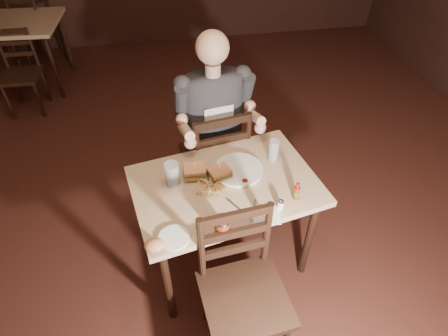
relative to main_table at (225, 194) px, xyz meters
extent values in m
plane|color=#33140F|center=(-0.08, 0.32, -0.68)|extent=(7.00, 7.00, 0.00)
cube|color=tan|center=(0.00, 0.00, 0.07)|extent=(1.20, 0.91, 0.04)
cylinder|color=black|center=(-0.41, -0.37, -0.31)|extent=(0.05, 0.05, 0.73)
cylinder|color=black|center=(-0.52, 0.20, -0.31)|extent=(0.05, 0.05, 0.73)
cylinder|color=black|center=(0.52, -0.20, -0.31)|extent=(0.05, 0.05, 0.73)
cylinder|color=black|center=(0.41, 0.37, -0.31)|extent=(0.05, 0.05, 0.73)
cube|color=tan|center=(-1.77, 2.82, 0.07)|extent=(0.85, 0.85, 0.04)
cylinder|color=black|center=(-2.07, 3.16, -0.31)|extent=(0.04, 0.04, 0.73)
cylinder|color=black|center=(-1.47, 2.48, -0.31)|extent=(0.04, 0.04, 0.73)
cylinder|color=black|center=(-1.43, 3.12, -0.31)|extent=(0.04, 0.04, 0.73)
cylinder|color=white|center=(0.10, 0.09, 0.10)|extent=(0.34, 0.34, 0.02)
ellipsoid|color=maroon|center=(0.11, -0.02, 0.11)|extent=(0.05, 0.05, 0.01)
cylinder|color=silver|center=(-0.30, 0.05, 0.17)|extent=(0.10, 0.10, 0.16)
cylinder|color=silver|center=(0.34, 0.17, 0.17)|extent=(0.07, 0.07, 0.15)
cube|color=white|center=(0.18, -0.28, 0.09)|extent=(0.17, 0.17, 0.00)
cube|color=silver|center=(0.04, -0.22, 0.10)|extent=(0.11, 0.18, 0.00)
cube|color=silver|center=(0.12, -0.24, 0.10)|extent=(0.07, 0.15, 0.00)
cylinder|color=white|center=(-0.33, -0.35, 0.10)|extent=(0.19, 0.19, 0.01)
ellipsoid|color=tan|center=(-0.43, -0.41, 0.14)|extent=(0.12, 0.10, 0.06)
camera|label=1|loc=(-0.28, -1.54, 1.67)|focal=30.00mm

